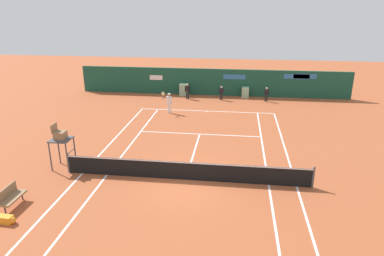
% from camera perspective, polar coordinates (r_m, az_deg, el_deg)
% --- Properties ---
extents(ground_plane, '(80.00, 80.00, 0.01)m').
position_cam_1_polar(ground_plane, '(17.86, -0.77, -7.52)').
color(ground_plane, '#A8512D').
extents(tennis_net, '(12.10, 0.10, 1.07)m').
position_cam_1_polar(tennis_net, '(17.13, -1.05, -6.88)').
color(tennis_net, '#4C4C51').
rests_on(tennis_net, ground_plane).
extents(sponsor_back_wall, '(25.00, 1.02, 2.47)m').
position_cam_1_polar(sponsor_back_wall, '(32.95, 3.29, 7.38)').
color(sponsor_back_wall, '#194C38').
rests_on(sponsor_back_wall, ground_plane).
extents(umpire_chair, '(1.00, 1.00, 2.41)m').
position_cam_1_polar(umpire_chair, '(19.14, -20.58, -1.63)').
color(umpire_chair, '#47474C').
rests_on(umpire_chair, ground_plane).
extents(player_bench, '(0.54, 1.35, 0.88)m').
position_cam_1_polar(player_bench, '(16.85, -27.42, -9.78)').
color(player_bench, '#38383D').
rests_on(player_bench, ground_plane).
extents(equipment_bag, '(1.03, 0.36, 0.32)m').
position_cam_1_polar(equipment_bag, '(16.00, -28.21, -12.95)').
color(equipment_bag, orange).
rests_on(equipment_bag, ground_plane).
extents(player_on_baseline, '(0.77, 0.65, 1.81)m').
position_cam_1_polar(player_on_baseline, '(27.42, -3.77, 4.35)').
color(player_on_baseline, white).
rests_on(player_on_baseline, ground_plane).
extents(ball_kid_left_post, '(0.41, 0.21, 1.25)m').
position_cam_1_polar(ball_kid_left_post, '(31.37, 4.79, 5.85)').
color(ball_kid_left_post, black).
rests_on(ball_kid_left_post, ground_plane).
extents(ball_kid_right_post, '(0.46, 0.23, 1.39)m').
position_cam_1_polar(ball_kid_right_post, '(31.63, -0.75, 6.17)').
color(ball_kid_right_post, black).
rests_on(ball_kid_right_post, ground_plane).
extents(ball_kid_centre_post, '(0.42, 0.19, 1.26)m').
position_cam_1_polar(ball_kid_centre_post, '(31.45, 12.01, 5.53)').
color(ball_kid_centre_post, black).
rests_on(ball_kid_centre_post, ground_plane).
extents(tennis_ball_mid_court, '(0.07, 0.07, 0.07)m').
position_cam_1_polar(tennis_ball_mid_court, '(19.54, -8.01, -5.14)').
color(tennis_ball_mid_court, '#CCE033').
rests_on(tennis_ball_mid_court, ground_plane).
extents(tennis_ball_by_sideline, '(0.07, 0.07, 0.07)m').
position_cam_1_polar(tennis_ball_by_sideline, '(25.30, 1.16, 0.90)').
color(tennis_ball_by_sideline, '#CCE033').
rests_on(tennis_ball_by_sideline, ground_plane).
extents(tennis_ball_near_service_line, '(0.07, 0.07, 0.07)m').
position_cam_1_polar(tennis_ball_near_service_line, '(25.65, -6.76, 1.03)').
color(tennis_ball_near_service_line, '#CCE033').
rests_on(tennis_ball_near_service_line, ground_plane).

